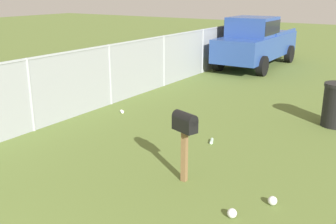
# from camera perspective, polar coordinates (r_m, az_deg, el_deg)

# --- Properties ---
(mailbox) EXTENTS (0.33, 0.48, 1.22)m
(mailbox) POSITION_cam_1_polar(r_m,az_deg,el_deg) (6.45, 2.44, -2.24)
(mailbox) COLOR brown
(mailbox) RESTS_ON ground
(pickup_truck) EXTENTS (5.28, 2.12, 2.09)m
(pickup_truck) POSITION_cam_1_polar(r_m,az_deg,el_deg) (16.97, 12.55, 10.03)
(pickup_truck) COLOR #284793
(pickup_truck) RESTS_ON ground
(fence_section) EXTENTS (16.12, 0.07, 1.69)m
(fence_section) POSITION_cam_1_polar(r_m,az_deg,el_deg) (11.15, -8.39, 5.69)
(fence_section) COLOR #9EA3A8
(fence_section) RESTS_ON ground
(litter_bag_far_scatter) EXTENTS (0.14, 0.14, 0.14)m
(litter_bag_far_scatter) POSITION_cam_1_polar(r_m,az_deg,el_deg) (5.87, 9.24, -14.25)
(litter_bag_far_scatter) COLOR silver
(litter_bag_far_scatter) RESTS_ON ground
(litter_bag_by_mailbox) EXTENTS (0.14, 0.14, 0.14)m
(litter_bag_by_mailbox) POSITION_cam_1_polar(r_m,az_deg,el_deg) (6.30, 14.88, -12.30)
(litter_bag_by_mailbox) COLOR silver
(litter_bag_by_mailbox) RESTS_ON ground
(litter_bottle_midfield_b) EXTENTS (0.23, 0.15, 0.07)m
(litter_bottle_midfield_b) POSITION_cam_1_polar(r_m,az_deg,el_deg) (8.47, 6.34, -4.19)
(litter_bottle_midfield_b) COLOR #B2D8BF
(litter_bottle_midfield_b) RESTS_ON ground
(litter_cup_midfield_a) EXTENTS (0.12, 0.13, 0.08)m
(litter_cup_midfield_a) POSITION_cam_1_polar(r_m,az_deg,el_deg) (10.49, -6.68, 0.08)
(litter_cup_midfield_a) COLOR white
(litter_cup_midfield_a) RESTS_ON ground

